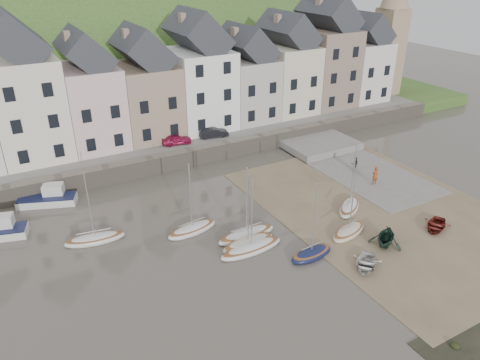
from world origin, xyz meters
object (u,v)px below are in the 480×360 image
rowboat_red (436,226)px  car_left (177,139)px  sailboat_0 (95,239)px  car_right (213,132)px  person_red (375,175)px  rowboat_green (386,236)px  person_dark (355,164)px  rowboat_white (366,264)px

rowboat_red → car_left: size_ratio=0.92×
sailboat_0 → car_right: bearing=36.7°
person_red → sailboat_0: bearing=-8.2°
rowboat_green → person_red: (6.64, 8.08, 0.21)m
car_left → car_right: bearing=-81.3°
rowboat_green → sailboat_0: bearing=-154.5°
person_dark → sailboat_0: bearing=24.1°
person_dark → rowboat_white: bearing=75.5°
car_left → person_red: bearing=-128.9°
sailboat_0 → rowboat_green: (19.41, -11.43, 0.57)m
person_dark → car_left: size_ratio=0.48×
sailboat_0 → person_red: sailboat_0 is taller
rowboat_red → car_left: car_left is taller
person_dark → car_right: car_right is taller
rowboat_white → person_red: bearing=95.0°
rowboat_white → car_right: 25.07m
rowboat_red → car_left: bearing=-179.1°
rowboat_red → car_right: (-8.35, 23.92, 1.78)m
sailboat_0 → car_left: 17.11m
rowboat_red → car_right: 25.40m
rowboat_red → person_dark: 11.74m
sailboat_0 → rowboat_white: 20.61m
rowboat_white → car_left: size_ratio=0.93×
rowboat_green → rowboat_red: 5.31m
sailboat_0 → rowboat_red: sailboat_0 is taller
person_dark → car_left: car_left is taller
rowboat_white → rowboat_red: (8.57, 1.09, -0.00)m
sailboat_0 → car_right: size_ratio=1.89×
person_red → car_right: (-9.71, 15.52, 1.11)m
rowboat_white → person_red: size_ratio=1.61×
rowboat_white → person_dark: size_ratio=1.93×
rowboat_white → car_right: bearing=140.8°
rowboat_white → car_right: (0.22, 25.01, 1.78)m
rowboat_green → rowboat_red: rowboat_green is taller
sailboat_0 → rowboat_white: (16.12, -12.84, 0.11)m
rowboat_green → car_right: (-3.07, 23.60, 1.32)m
person_red → rowboat_red: bearing=79.9°
sailboat_0 → car_right: (16.34, 12.17, 1.89)m
car_right → rowboat_red: bearing=-149.2°
car_left → rowboat_red: bearing=-143.2°
rowboat_red → car_right: size_ratio=0.88×
sailboat_0 → rowboat_green: size_ratio=2.16×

